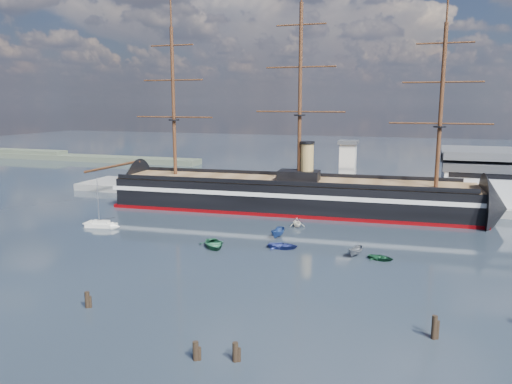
% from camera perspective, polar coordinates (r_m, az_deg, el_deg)
% --- Properties ---
extents(ground, '(600.00, 600.00, 0.00)m').
position_cam_1_polar(ground, '(104.76, 6.01, -4.69)').
color(ground, '#1A222C').
rests_on(ground, ground).
extents(quay, '(180.00, 18.00, 2.00)m').
position_cam_1_polar(quay, '(138.05, 13.34, -1.27)').
color(quay, slate).
rests_on(quay, ground).
extents(quay_tower, '(5.00, 5.00, 15.00)m').
position_cam_1_polar(quay_tower, '(134.31, 10.41, 2.75)').
color(quay_tower, silver).
rests_on(quay_tower, ground).
extents(shoreline, '(120.00, 10.00, 4.00)m').
position_cam_1_polar(shoreline, '(253.20, -21.10, 3.80)').
color(shoreline, '#3F4C38').
rests_on(shoreline, ground).
extents(warship, '(113.35, 21.68, 53.94)m').
position_cam_1_polar(warship, '(125.34, 3.22, -0.28)').
color(warship, black).
rests_on(warship, ground).
extents(sailboat, '(7.04, 3.20, 10.86)m').
position_cam_1_polar(sailboat, '(113.85, -17.28, -3.54)').
color(sailboat, silver).
rests_on(sailboat, ground).
extents(motorboat_a, '(6.15, 2.70, 2.39)m').
position_cam_1_polar(motorboat_a, '(100.72, 2.52, -5.26)').
color(motorboat_a, navy).
rests_on(motorboat_a, ground).
extents(motorboat_b, '(1.59, 3.55, 1.62)m').
position_cam_1_polar(motorboat_b, '(93.61, 3.08, -6.47)').
color(motorboat_b, navy).
rests_on(motorboat_b, ground).
extents(motorboat_c, '(5.47, 3.38, 2.06)m').
position_cam_1_polar(motorboat_c, '(90.79, 11.30, -7.20)').
color(motorboat_c, slate).
rests_on(motorboat_c, ground).
extents(motorboat_d, '(6.59, 5.36, 2.23)m').
position_cam_1_polar(motorboat_d, '(109.61, 4.69, -3.99)').
color(motorboat_d, white).
rests_on(motorboat_d, ground).
extents(motorboat_e, '(1.67, 2.89, 1.27)m').
position_cam_1_polar(motorboat_e, '(89.55, 14.05, -7.56)').
color(motorboat_e, '#144026').
rests_on(motorboat_e, ground).
extents(motorboat_g, '(4.39, 3.76, 1.95)m').
position_cam_1_polar(motorboat_g, '(94.42, -4.84, -6.35)').
color(motorboat_g, '#1D5136').
rests_on(motorboat_g, ground).
extents(piling_near_left, '(0.64, 0.64, 2.91)m').
position_cam_1_polar(piling_near_left, '(71.62, -18.67, -12.40)').
color(piling_near_left, black).
rests_on(piling_near_left, ground).
extents(piling_near_mid, '(0.64, 0.64, 2.82)m').
position_cam_1_polar(piling_near_mid, '(55.53, -2.37, -18.76)').
color(piling_near_mid, black).
rests_on(piling_near_mid, ground).
extents(piling_near_right, '(0.64, 0.64, 3.53)m').
position_cam_1_polar(piling_near_right, '(63.38, 19.63, -15.52)').
color(piling_near_right, black).
rests_on(piling_near_right, ground).
extents(piling_extra, '(0.64, 0.64, 2.78)m').
position_cam_1_polar(piling_extra, '(56.08, -6.89, -18.52)').
color(piling_extra, black).
rests_on(piling_extra, ground).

